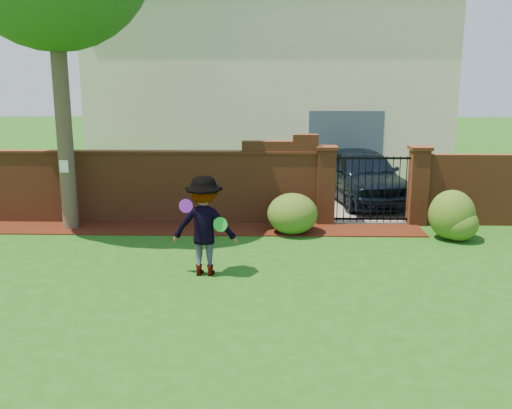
{
  "coord_description": "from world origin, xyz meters",
  "views": [
    {
      "loc": [
        1.08,
        -9.52,
        3.53
      ],
      "look_at": [
        0.8,
        1.4,
        1.05
      ],
      "focal_mm": 40.31,
      "sensor_mm": 36.0,
      "label": 1
    }
  ],
  "objects_px": {
    "car": "(365,176)",
    "frisbee_purple": "(186,206)",
    "man": "(204,226)",
    "frisbee_green": "(220,225)"
  },
  "relations": [
    {
      "from": "car",
      "to": "frisbee_purple",
      "type": "distance_m",
      "value": 7.49
    },
    {
      "from": "car",
      "to": "man",
      "type": "bearing_deg",
      "value": -132.85
    },
    {
      "from": "car",
      "to": "frisbee_green",
      "type": "xyz_separation_m",
      "value": [
        -3.5,
        -6.2,
        0.22
      ]
    },
    {
      "from": "man",
      "to": "frisbee_purple",
      "type": "height_order",
      "value": "man"
    },
    {
      "from": "car",
      "to": "frisbee_green",
      "type": "relative_size",
      "value": 17.18
    },
    {
      "from": "man",
      "to": "frisbee_green",
      "type": "bearing_deg",
      "value": 154.8
    },
    {
      "from": "man",
      "to": "frisbee_purple",
      "type": "xyz_separation_m",
      "value": [
        -0.28,
        -0.22,
        0.42
      ]
    },
    {
      "from": "car",
      "to": "man",
      "type": "xyz_separation_m",
      "value": [
        -3.81,
        -6.03,
        0.14
      ]
    },
    {
      "from": "man",
      "to": "frisbee_green",
      "type": "relative_size",
      "value": 6.93
    },
    {
      "from": "frisbee_purple",
      "to": "frisbee_green",
      "type": "xyz_separation_m",
      "value": [
        0.59,
        0.05,
        -0.34
      ]
    }
  ]
}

